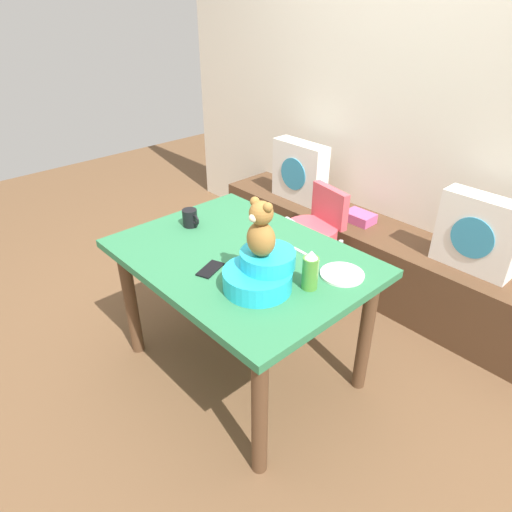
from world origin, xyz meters
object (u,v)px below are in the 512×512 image
Objects in this scene: pillow_floral_right at (478,234)px; ketchup_bottle at (310,271)px; infant_seat_teal at (261,273)px; book_stack at (360,217)px; pillow_floral_left at (300,172)px; cell_phone at (210,269)px; coffee_mug at (191,218)px; highchair at (312,231)px; dining_table at (241,273)px; teddy_bear at (261,230)px; dinner_plate_near at (342,274)px.

pillow_floral_right is 2.38× the size of ketchup_bottle.
book_stack is at bearing 107.19° from infant_seat_teal.
pillow_floral_left is 0.59m from book_stack.
cell_phone is at bearing -62.89° from pillow_floral_left.
pillow_floral_right and infant_seat_teal have the same top height.
pillow_floral_right is 1.53m from cell_phone.
ketchup_bottle is 0.47m from cell_phone.
book_stack is 1.27m from coffee_mug.
cell_phone is (0.43, -0.20, -0.04)m from coffee_mug.
pillow_floral_left is 1.33× the size of infant_seat_teal.
pillow_floral_right is at bearing 0.00° from pillow_floral_left.
ketchup_bottle is at bearing -50.51° from highchair.
dining_table is at bearing 156.15° from infant_seat_teal.
highchair is at bearing 81.44° from cell_phone.
ketchup_bottle is at bearing 8.91° from cell_phone.
teddy_bear is (0.41, -1.33, 0.52)m from book_stack.
pillow_floral_left is 1.38m from dining_table.
dining_table is 3.75× the size of infant_seat_teal.
coffee_mug is 0.90m from dinner_plate_near.
pillow_floral_right is 1.37m from infant_seat_teal.
pillow_floral_left is 1.56m from cell_phone.
coffee_mug is 0.60× the size of dinner_plate_near.
infant_seat_teal is at bearing -10.02° from coffee_mug.
infant_seat_teal reaches higher than dinner_plate_near.
pillow_floral_right is 1.35m from dining_table.
coffee_mug is 0.83× the size of cell_phone.
dinner_plate_near is at bearing 22.39° from cell_phone.
book_stack is 1.67× the size of coffee_mug.
cell_phone is (0.15, -1.40, 0.25)m from book_stack.
book_stack is (0.55, 0.02, -0.19)m from pillow_floral_left.
highchair is (-0.84, -0.42, -0.16)m from pillow_floral_right.
dining_table is at bearing -83.24° from book_stack.
teddy_bear reaches higher than highchair.
infant_seat_teal is at bearing -106.33° from pillow_floral_right.
highchair is at bearing 117.39° from teddy_bear.
book_stack is 1.08× the size of ketchup_bottle.
pillow_floral_left is 0.56× the size of highchair.
book_stack is at bearing 115.42° from ketchup_bottle.
pillow_floral_right reaches higher than dinner_plate_near.
highchair is 6.58× the size of coffee_mug.
ketchup_bottle is at bearing -101.41° from pillow_floral_right.
ketchup_bottle is at bearing -64.58° from book_stack.
highchair is (0.50, -0.42, -0.16)m from pillow_floral_left.
coffee_mug is at bearing -166.46° from dinner_plate_near.
cell_phone is (0.01, -0.20, 0.11)m from dining_table.
coffee_mug is (-1.07, -1.18, 0.11)m from pillow_floral_right.
pillow_floral_left reaches higher than highchair.
dining_table is at bearing -0.41° from coffee_mug.
dining_table is 0.46m from ketchup_bottle.
coffee_mug is at bearing -102.86° from book_stack.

